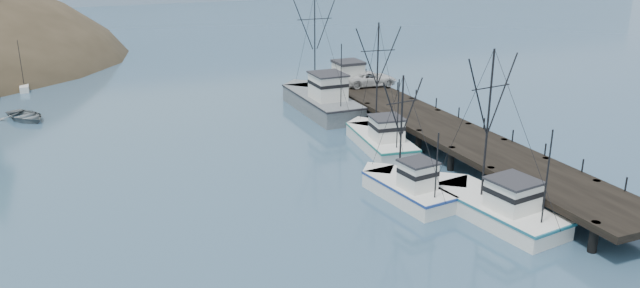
{
  "coord_description": "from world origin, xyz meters",
  "views": [
    {
      "loc": [
        -17.02,
        -28.66,
        18.34
      ],
      "look_at": [
        1.31,
        14.54,
        2.5
      ],
      "focal_mm": 35.0,
      "sensor_mm": 36.0,
      "label": 1
    }
  ],
  "objects_px": {
    "work_vessel": "(320,100)",
    "trawler_mid": "(406,188)",
    "trawler_near": "(492,206)",
    "trawler_far": "(380,139)",
    "pier": "(444,130)",
    "pickup_truck": "(371,79)",
    "motorboat": "(26,120)",
    "pier_shed": "(348,73)"
  },
  "relations": [
    {
      "from": "pier",
      "to": "trawler_near",
      "type": "xyz_separation_m",
      "value": [
        -5.08,
        -13.55,
        -0.87
      ]
    },
    {
      "from": "work_vessel",
      "to": "trawler_mid",
      "type": "bearing_deg",
      "value": -98.3
    },
    {
      "from": "work_vessel",
      "to": "pickup_truck",
      "type": "distance_m",
      "value": 6.84
    },
    {
      "from": "pier_shed",
      "to": "work_vessel",
      "type": "bearing_deg",
      "value": -153.36
    },
    {
      "from": "trawler_near",
      "to": "pier_shed",
      "type": "height_order",
      "value": "trawler_near"
    },
    {
      "from": "work_vessel",
      "to": "motorboat",
      "type": "relative_size",
      "value": 2.71
    },
    {
      "from": "trawler_near",
      "to": "trawler_far",
      "type": "distance_m",
      "value": 15.96
    },
    {
      "from": "pier",
      "to": "pickup_truck",
      "type": "distance_m",
      "value": 16.8
    },
    {
      "from": "pickup_truck",
      "to": "work_vessel",
      "type": "bearing_deg",
      "value": 104.13
    },
    {
      "from": "work_vessel",
      "to": "pier_shed",
      "type": "bearing_deg",
      "value": 26.64
    },
    {
      "from": "trawler_near",
      "to": "trawler_mid",
      "type": "xyz_separation_m",
      "value": [
        -3.8,
        5.08,
        -0.0
      ]
    },
    {
      "from": "trawler_far",
      "to": "pickup_truck",
      "type": "distance_m",
      "value": 15.82
    },
    {
      "from": "trawler_near",
      "to": "pier_shed",
      "type": "bearing_deg",
      "value": 82.56
    },
    {
      "from": "trawler_near",
      "to": "motorboat",
      "type": "relative_size",
      "value": 2.11
    },
    {
      "from": "trawler_mid",
      "to": "pier_shed",
      "type": "bearing_deg",
      "value": 73.35
    },
    {
      "from": "trawler_near",
      "to": "trawler_far",
      "type": "height_order",
      "value": "trawler_near"
    },
    {
      "from": "pier",
      "to": "trawler_near",
      "type": "bearing_deg",
      "value": -110.56
    },
    {
      "from": "trawler_far",
      "to": "motorboat",
      "type": "bearing_deg",
      "value": 143.31
    },
    {
      "from": "work_vessel",
      "to": "motorboat",
      "type": "bearing_deg",
      "value": 163.53
    },
    {
      "from": "trawler_mid",
      "to": "trawler_far",
      "type": "xyz_separation_m",
      "value": [
        3.69,
        10.89,
        0.0
      ]
    },
    {
      "from": "trawler_near",
      "to": "pier_shed",
      "type": "distance_m",
      "value": 31.93
    },
    {
      "from": "pier",
      "to": "trawler_mid",
      "type": "bearing_deg",
      "value": -136.34
    },
    {
      "from": "work_vessel",
      "to": "motorboat",
      "type": "xyz_separation_m",
      "value": [
        -29.55,
        8.74,
        -1.23
      ]
    },
    {
      "from": "work_vessel",
      "to": "pier_shed",
      "type": "distance_m",
      "value": 5.37
    },
    {
      "from": "trawler_mid",
      "to": "pier_shed",
      "type": "height_order",
      "value": "trawler_mid"
    },
    {
      "from": "pier",
      "to": "trawler_mid",
      "type": "distance_m",
      "value": 12.31
    },
    {
      "from": "trawler_near",
      "to": "trawler_far",
      "type": "xyz_separation_m",
      "value": [
        -0.11,
        15.96,
        0.0
      ]
    },
    {
      "from": "work_vessel",
      "to": "pickup_truck",
      "type": "bearing_deg",
      "value": 7.91
    },
    {
      "from": "pier",
      "to": "pier_shed",
      "type": "relative_size",
      "value": 13.75
    },
    {
      "from": "pier",
      "to": "work_vessel",
      "type": "distance_m",
      "value": 16.69
    },
    {
      "from": "trawler_mid",
      "to": "motorboat",
      "type": "relative_size",
      "value": 1.68
    },
    {
      "from": "work_vessel",
      "to": "motorboat",
      "type": "distance_m",
      "value": 30.84
    },
    {
      "from": "pickup_truck",
      "to": "motorboat",
      "type": "xyz_separation_m",
      "value": [
        -36.14,
        7.82,
        -2.82
      ]
    },
    {
      "from": "pier",
      "to": "pickup_truck",
      "type": "xyz_separation_m",
      "value": [
        1.24,
        16.72,
        1.13
      ]
    },
    {
      "from": "trawler_mid",
      "to": "pickup_truck",
      "type": "distance_m",
      "value": 27.23
    },
    {
      "from": "work_vessel",
      "to": "pier",
      "type": "bearing_deg",
      "value": -71.32
    },
    {
      "from": "trawler_near",
      "to": "trawler_far",
      "type": "bearing_deg",
      "value": 90.41
    },
    {
      "from": "pier_shed",
      "to": "pickup_truck",
      "type": "height_order",
      "value": "pier_shed"
    },
    {
      "from": "trawler_mid",
      "to": "work_vessel",
      "type": "relative_size",
      "value": 0.62
    },
    {
      "from": "pickup_truck",
      "to": "trawler_mid",
      "type": "bearing_deg",
      "value": 164.32
    },
    {
      "from": "motorboat",
      "to": "trawler_near",
      "type": "bearing_deg",
      "value": -80.53
    },
    {
      "from": "trawler_mid",
      "to": "work_vessel",
      "type": "distance_m",
      "value": 24.54
    }
  ]
}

